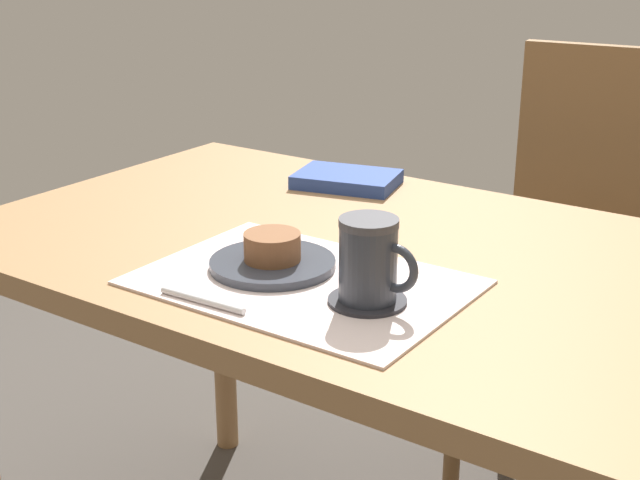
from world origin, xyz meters
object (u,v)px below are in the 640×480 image
at_px(wooden_chair, 584,252).
at_px(pastry_plate, 273,264).
at_px(coffee_mug, 370,260).
at_px(pastry, 272,247).
at_px(dining_table, 371,297).
at_px(small_book, 347,179).

bearing_deg(wooden_chair, pastry_plate, 74.47).
distance_m(wooden_chair, pastry_plate, 0.92).
distance_m(pastry_plate, coffee_mug, 0.18).
bearing_deg(wooden_chair, pastry, 74.47).
xyz_separation_m(pastry_plate, pastry, (0.00, 0.00, 0.03)).
height_order(dining_table, pastry_plate, pastry_plate).
bearing_deg(dining_table, small_book, 129.27).
relative_size(pastry, small_book, 0.44).
bearing_deg(pastry, pastry_plate, 0.00).
relative_size(dining_table, wooden_chair, 1.37).
bearing_deg(small_book, coffee_mug, -67.90).
bearing_deg(pastry, coffee_mug, -8.62).
bearing_deg(small_book, pastry_plate, -84.69).
relative_size(pastry_plate, small_book, 0.97).
distance_m(dining_table, coffee_mug, 0.25).
height_order(pastry_plate, coffee_mug, coffee_mug).
bearing_deg(wooden_chair, dining_table, 77.52).
distance_m(wooden_chair, coffee_mug, 0.94).
bearing_deg(pastry_plate, dining_table, 66.04).
height_order(dining_table, coffee_mug, coffee_mug).
xyz_separation_m(wooden_chair, coffee_mug, (0.01, -0.90, 0.27)).
bearing_deg(coffee_mug, small_book, 125.91).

